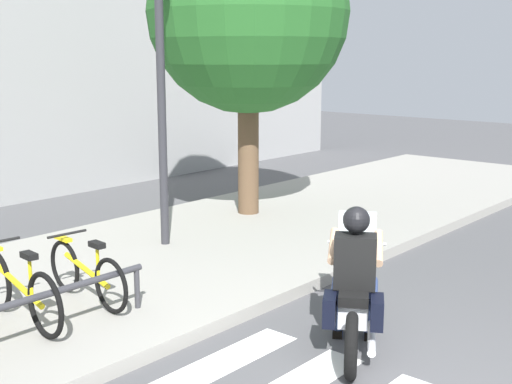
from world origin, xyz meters
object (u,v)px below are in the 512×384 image
at_px(rider, 355,267).
at_px(tree_near_rack, 248,13).
at_px(bicycle_3, 19,289).
at_px(bicycle_4, 86,273).
at_px(motorcycle, 355,299).
at_px(street_lamp, 160,65).

height_order(rider, tree_near_rack, tree_near_rack).
distance_m(bicycle_3, tree_near_rack, 6.24).
relative_size(rider, bicycle_4, 0.91).
relative_size(motorcycle, tree_near_rack, 0.37).
distance_m(bicycle_3, street_lamp, 3.86).
xyz_separation_m(bicycle_4, street_lamp, (2.16, 1.14, 2.22)).
height_order(bicycle_3, street_lamp, street_lamp).
bearing_deg(bicycle_3, rider, -52.43).
bearing_deg(street_lamp, bicycle_3, -158.96).
height_order(bicycle_4, street_lamp, street_lamp).
distance_m(rider, bicycle_3, 3.38).
distance_m(motorcycle, bicycle_3, 3.38).
relative_size(bicycle_3, tree_near_rack, 0.33).
bearing_deg(motorcycle, tree_near_rack, 53.20).
height_order(rider, bicycle_3, rider).
bearing_deg(rider, bicycle_3, 127.57).
distance_m(bicycle_3, bicycle_4, 0.81).
height_order(motorcycle, bicycle_3, motorcycle).
relative_size(street_lamp, tree_near_rack, 0.86).
bearing_deg(bicycle_3, motorcycle, -51.11).
bearing_deg(rider, street_lamp, 76.50).
bearing_deg(motorcycle, bicycle_3, 128.89).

